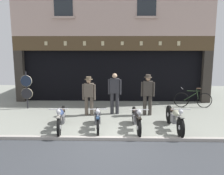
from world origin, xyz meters
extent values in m
cube|color=gray|center=(0.00, 5.00, -0.04)|extent=(21.86, 10.00, 0.08)
cube|color=#A69F97|center=(0.00, 0.08, 0.01)|extent=(21.86, 0.16, 0.18)
cube|color=black|center=(0.00, 7.30, 1.30)|extent=(9.07, 4.00, 2.60)
cube|color=#332D28|center=(-4.71, 5.18, 1.30)|extent=(0.44, 0.36, 2.60)
cube|color=#332D28|center=(4.71, 5.18, 1.30)|extent=(0.44, 0.36, 2.60)
cube|color=#23282D|center=(0.00, 5.55, 1.43)|extent=(8.67, 0.03, 2.18)
cube|color=#4D3A23|center=(0.00, 5.12, 2.95)|extent=(9.86, 0.24, 0.70)
cube|color=#C6B789|center=(-3.25, 4.99, 2.95)|extent=(0.14, 0.03, 0.19)
cube|color=#C6B789|center=(-2.30, 4.99, 2.95)|extent=(0.14, 0.03, 0.22)
cube|color=#C6B789|center=(-1.36, 4.99, 2.95)|extent=(0.14, 0.03, 0.21)
cube|color=#C6B789|center=(-0.47, 4.99, 2.95)|extent=(0.14, 0.03, 0.21)
cube|color=#C6B789|center=(0.48, 4.99, 2.95)|extent=(0.14, 0.03, 0.18)
cube|color=#C6B789|center=(1.40, 4.99, 2.95)|extent=(0.14, 0.03, 0.20)
cube|color=#C6B789|center=(2.32, 4.99, 2.95)|extent=(0.14, 0.03, 0.19)
cube|color=#C6B789|center=(3.21, 4.99, 2.95)|extent=(0.14, 0.03, 0.21)
cube|color=#BEA094|center=(0.00, 5.20, 4.88)|extent=(9.86, 0.40, 3.15)
cube|color=#23282D|center=(-2.34, 4.99, 4.88)|extent=(0.90, 0.02, 1.30)
cube|color=#BEA094|center=(-2.34, 4.95, 4.18)|extent=(1.10, 0.12, 0.10)
cube|color=#23282D|center=(1.62, 4.99, 4.88)|extent=(0.90, 0.02, 1.30)
cube|color=#BEA094|center=(1.62, 4.95, 4.18)|extent=(1.10, 0.12, 0.10)
cylinder|color=black|center=(-1.58, 0.28, 0.33)|extent=(0.15, 0.66, 0.66)
cylinder|color=silver|center=(-1.58, 0.28, 0.33)|extent=(0.12, 0.16, 0.14)
cylinder|color=black|center=(-1.76, 1.69, 0.33)|extent=(0.16, 0.66, 0.66)
cylinder|color=silver|center=(-1.76, 1.69, 0.33)|extent=(0.13, 0.16, 0.14)
cube|color=gray|center=(-1.67, 0.99, 0.45)|extent=(0.23, 1.31, 0.07)
cube|color=slate|center=(-1.67, 0.99, 0.38)|extent=(0.24, 0.34, 0.26)
ellipsoid|color=navy|center=(-1.65, 0.82, 0.65)|extent=(0.28, 0.48, 0.20)
ellipsoid|color=#38281E|center=(-1.70, 1.24, 0.63)|extent=(0.24, 0.32, 0.10)
cube|color=gray|center=(-1.58, 0.28, 0.68)|extent=(0.14, 0.37, 0.04)
sphere|color=silver|center=(-1.59, 0.34, 0.83)|extent=(0.15, 0.15, 0.15)
cylinder|color=silver|center=(-1.59, 0.34, 0.91)|extent=(0.62, 0.10, 0.02)
cylinder|color=silver|center=(-1.58, 0.32, 0.62)|extent=(0.07, 0.29, 0.60)
cylinder|color=black|center=(-0.35, 0.40, 0.30)|extent=(0.13, 0.61, 0.61)
cylinder|color=silver|center=(-0.35, 0.40, 0.30)|extent=(0.11, 0.14, 0.13)
cylinder|color=black|center=(-0.49, 1.70, 0.30)|extent=(0.14, 0.61, 0.61)
cylinder|color=silver|center=(-0.49, 1.70, 0.30)|extent=(0.12, 0.14, 0.13)
cube|color=#1C324C|center=(-0.42, 1.05, 0.42)|extent=(0.20, 1.21, 0.07)
cube|color=slate|center=(-0.42, 1.05, 0.35)|extent=(0.23, 0.34, 0.26)
ellipsoid|color=#29272B|center=(-0.40, 0.89, 0.62)|extent=(0.27, 0.48, 0.20)
ellipsoid|color=#38281E|center=(-0.44, 1.28, 0.60)|extent=(0.23, 0.32, 0.10)
cube|color=#1C324C|center=(-0.35, 0.40, 0.63)|extent=(0.14, 0.37, 0.04)
sphere|color=silver|center=(-0.36, 0.46, 0.80)|extent=(0.15, 0.15, 0.15)
cylinder|color=silver|center=(-0.36, 0.46, 0.88)|extent=(0.62, 0.09, 0.02)
cylinder|color=silver|center=(-0.35, 0.44, 0.59)|extent=(0.06, 0.28, 0.61)
cylinder|color=black|center=(0.97, 0.31, 0.32)|extent=(0.10, 0.64, 0.64)
cylinder|color=silver|center=(0.97, 0.31, 0.32)|extent=(0.11, 0.14, 0.14)
cylinder|color=black|center=(0.89, 1.72, 0.32)|extent=(0.11, 0.64, 0.64)
cylinder|color=silver|center=(0.89, 1.72, 0.32)|extent=(0.12, 0.15, 0.14)
cube|color=black|center=(0.93, 1.01, 0.44)|extent=(0.14, 1.30, 0.07)
cube|color=slate|center=(0.93, 1.01, 0.37)|extent=(0.22, 0.33, 0.26)
ellipsoid|color=black|center=(0.94, 0.84, 0.64)|extent=(0.24, 0.47, 0.20)
ellipsoid|color=#38281E|center=(0.91, 1.27, 0.62)|extent=(0.22, 0.31, 0.10)
cube|color=black|center=(0.97, 0.31, 0.66)|extent=(0.12, 0.36, 0.04)
sphere|color=silver|center=(0.96, 0.37, 0.82)|extent=(0.15, 0.15, 0.15)
cylinder|color=silver|center=(0.96, 0.37, 0.90)|extent=(0.62, 0.06, 0.02)
cylinder|color=silver|center=(0.96, 0.35, 0.61)|extent=(0.05, 0.28, 0.60)
cylinder|color=black|center=(2.27, 0.32, 0.34)|extent=(0.10, 0.68, 0.68)
cylinder|color=silver|center=(2.27, 0.32, 0.34)|extent=(0.11, 0.15, 0.15)
cylinder|color=black|center=(2.20, 1.76, 0.34)|extent=(0.11, 0.68, 0.68)
cylinder|color=silver|center=(2.20, 1.76, 0.34)|extent=(0.12, 0.15, 0.15)
cube|color=gray|center=(2.24, 1.04, 0.46)|extent=(0.13, 1.33, 0.07)
cube|color=slate|center=(2.24, 1.04, 0.39)|extent=(0.22, 0.33, 0.26)
ellipsoid|color=#A4A48A|center=(2.25, 0.87, 0.66)|extent=(0.24, 0.47, 0.20)
ellipsoid|color=#38281E|center=(2.23, 1.30, 0.64)|extent=(0.21, 0.31, 0.10)
cube|color=gray|center=(2.27, 0.32, 0.70)|extent=(0.12, 0.36, 0.04)
sphere|color=silver|center=(2.27, 0.38, 0.84)|extent=(0.15, 0.15, 0.15)
cylinder|color=silver|center=(2.27, 0.38, 0.92)|extent=(0.62, 0.05, 0.02)
cylinder|color=silver|center=(2.27, 0.36, 0.63)|extent=(0.05, 0.27, 0.61)
cylinder|color=brown|center=(-0.80, 2.70, 0.40)|extent=(0.15, 0.15, 0.80)
cylinder|color=brown|center=(-1.01, 2.73, 0.40)|extent=(0.15, 0.15, 0.80)
cube|color=brown|center=(-0.90, 2.72, 1.07)|extent=(0.40, 0.26, 0.56)
cube|color=white|center=(-0.89, 2.83, 1.13)|extent=(0.14, 0.03, 0.32)
cube|color=#47234C|center=(-0.89, 2.84, 1.12)|extent=(0.05, 0.02, 0.29)
cylinder|color=brown|center=(-0.67, 2.69, 0.99)|extent=(0.09, 0.09, 0.65)
cylinder|color=brown|center=(-1.14, 2.74, 0.99)|extent=(0.09, 0.09, 0.65)
sphere|color=tan|center=(-0.90, 2.72, 1.46)|extent=(0.20, 0.20, 0.20)
cylinder|color=brown|center=(-0.90, 2.72, 1.51)|extent=(0.33, 0.33, 0.01)
cylinder|color=brown|center=(-0.90, 2.72, 1.57)|extent=(0.21, 0.21, 0.11)
cylinder|color=#2D2D33|center=(0.26, 2.95, 0.46)|extent=(0.15, 0.15, 0.92)
cylinder|color=#2D2D33|center=(0.04, 2.97, 0.46)|extent=(0.15, 0.15, 0.92)
cube|color=#2D2D33|center=(0.15, 2.96, 1.21)|extent=(0.40, 0.25, 0.62)
cube|color=silver|center=(0.16, 3.08, 1.28)|extent=(0.14, 0.03, 0.35)
cube|color=brown|center=(0.16, 3.09, 1.27)|extent=(0.05, 0.02, 0.32)
cylinder|color=#2D2D33|center=(0.38, 2.94, 1.16)|extent=(0.09, 0.09, 0.63)
cylinder|color=#2D2D33|center=(-0.08, 2.98, 1.16)|extent=(0.09, 0.09, 0.63)
sphere|color=tan|center=(0.15, 2.96, 1.63)|extent=(0.20, 0.20, 0.20)
cylinder|color=#38332D|center=(1.63, 2.82, 0.42)|extent=(0.15, 0.15, 0.84)
cylinder|color=#38332D|center=(1.41, 2.84, 0.42)|extent=(0.15, 0.15, 0.84)
cube|color=#38332D|center=(1.52, 2.83, 1.13)|extent=(0.40, 0.26, 0.61)
cube|color=silver|center=(1.53, 2.94, 1.20)|extent=(0.14, 0.03, 0.34)
cube|color=navy|center=(1.53, 2.96, 1.19)|extent=(0.05, 0.02, 0.32)
cylinder|color=#38332D|center=(1.75, 2.80, 1.09)|extent=(0.09, 0.09, 0.60)
cylinder|color=#38332D|center=(1.28, 2.85, 1.09)|extent=(0.09, 0.09, 0.60)
sphere|color=tan|center=(1.52, 2.83, 1.54)|extent=(0.19, 0.19, 0.19)
cylinder|color=#4C4238|center=(1.52, 2.83, 1.59)|extent=(0.33, 0.33, 0.01)
cylinder|color=#4C4238|center=(1.52, 2.83, 1.64)|extent=(0.20, 0.20, 0.11)
cylinder|color=#232328|center=(-3.86, 3.72, 0.85)|extent=(0.06, 0.06, 1.71)
cylinder|color=#192338|center=(-3.86, 3.70, 1.28)|extent=(0.50, 0.03, 0.50)
torus|color=beige|center=(-3.86, 3.72, 1.28)|extent=(0.53, 0.04, 0.53)
cylinder|color=black|center=(-3.86, 3.70, 0.70)|extent=(0.50, 0.03, 0.50)
torus|color=beige|center=(-3.86, 3.72, 0.70)|extent=(0.53, 0.04, 0.53)
cube|color=silver|center=(1.41, 5.40, 1.59)|extent=(0.68, 0.02, 1.11)
cube|color=#1E3323|center=(1.41, 5.39, 2.05)|extent=(0.68, 0.01, 0.20)
cube|color=silver|center=(2.62, 5.40, 1.56)|extent=(0.67, 0.02, 0.93)
cube|color=#1E3323|center=(2.62, 5.39, 1.92)|extent=(0.67, 0.01, 0.20)
torus|color=black|center=(3.27, 4.20, 0.33)|extent=(0.71, 0.09, 0.71)
torus|color=black|center=(4.31, 4.11, 0.33)|extent=(0.71, 0.09, 0.71)
cylinder|color=#23381E|center=(3.69, 4.16, 0.51)|extent=(0.63, 0.08, 0.43)
cylinder|color=#23381E|center=(3.79, 4.15, 0.77)|extent=(0.58, 0.08, 0.03)
cylinder|color=#23381E|center=(3.98, 4.14, 0.63)|extent=(0.13, 0.04, 0.52)
ellipsoid|color=#332319|center=(4.02, 4.13, 0.89)|extent=(0.25, 0.14, 0.06)
cylinder|color=silver|center=(3.27, 4.20, 0.89)|extent=(0.06, 0.50, 0.02)
camera|label=1|loc=(0.31, -7.11, 2.96)|focal=39.35mm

